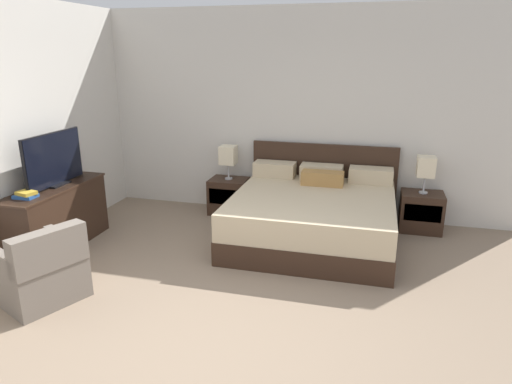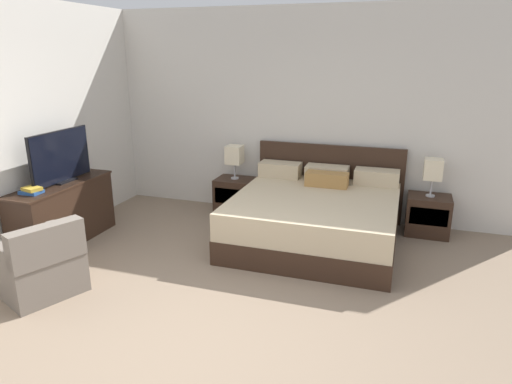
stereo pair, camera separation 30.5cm
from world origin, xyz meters
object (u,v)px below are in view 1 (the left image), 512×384
object	(u,v)px
nightstand_right	(421,212)
book_red_cover	(26,196)
bed	(313,215)
dresser	(57,216)
armchair_by_window	(41,272)
table_lamp_right	(426,167)
book_blue_cover	(26,193)
table_lamp_left	(228,155)
nightstand_left	(229,196)
tv	(54,160)

from	to	relation	value
nightstand_right	book_red_cover	size ratio (longest dim) A/B	2.44
bed	dresser	distance (m)	3.09
book_red_cover	dresser	bearing A→B (deg)	90.16
bed	armchair_by_window	xyz separation A→B (m)	(-2.27, -2.10, -0.04)
nightstand_right	dresser	size ratio (longest dim) A/B	0.38
bed	nightstand_right	size ratio (longest dim) A/B	3.75
nightstand_right	armchair_by_window	world-z (taller)	armchair_by_window
nightstand_right	table_lamp_right	distance (m)	0.60
book_blue_cover	book_red_cover	bearing A→B (deg)	180.00
book_blue_cover	table_lamp_left	bearing A→B (deg)	53.60
bed	book_red_cover	size ratio (longest dim) A/B	9.16
bed	nightstand_left	xyz separation A→B (m)	(-1.33, 0.69, -0.07)
table_lamp_left	book_red_cover	world-z (taller)	table_lamp_left
bed	nightstand_left	world-z (taller)	bed
nightstand_right	table_lamp_right	xyz separation A→B (m)	(0.00, 0.00, 0.60)
dresser	book_blue_cover	bearing A→B (deg)	-87.93
nightstand_right	book_red_cover	bearing A→B (deg)	-153.28
bed	nightstand_right	world-z (taller)	bed
dresser	tv	size ratio (longest dim) A/B	1.49
book_blue_cover	tv	bearing A→B (deg)	91.48
table_lamp_left	table_lamp_right	bearing A→B (deg)	0.00
dresser	book_blue_cover	world-z (taller)	book_blue_cover
armchair_by_window	bed	bearing A→B (deg)	42.70
tv	table_lamp_left	bearing A→B (deg)	45.67
bed	armchair_by_window	bearing A→B (deg)	-137.30
bed	table_lamp_right	distance (m)	1.59
table_lamp_left	tv	size ratio (longest dim) A/B	0.51
dresser	book_red_cover	world-z (taller)	book_red_cover
nightstand_left	table_lamp_right	xyz separation A→B (m)	(2.65, 0.00, 0.60)
nightstand_left	tv	world-z (taller)	tv
book_blue_cover	table_lamp_right	bearing A→B (deg)	26.81
nightstand_right	dresser	bearing A→B (deg)	-158.18
book_blue_cover	nightstand_left	bearing A→B (deg)	53.58
nightstand_right	book_red_cover	distance (m)	4.78
book_red_cover	nightstand_right	bearing A→B (deg)	26.72
nightstand_right	dresser	distance (m)	4.57
dresser	nightstand_right	bearing A→B (deg)	21.82
tv	bed	bearing A→B (deg)	17.74
armchair_by_window	table_lamp_left	bearing A→B (deg)	71.26
bed	book_red_cover	world-z (taller)	bed
table_lamp_left	table_lamp_right	size ratio (longest dim) A/B	1.00
table_lamp_left	dresser	distance (m)	2.37
nightstand_left	nightstand_right	xyz separation A→B (m)	(2.65, 0.00, 0.00)
table_lamp_right	book_red_cover	world-z (taller)	table_lamp_right
dresser	armchair_by_window	distance (m)	1.27
armchair_by_window	book_red_cover	bearing A→B (deg)	134.48
nightstand_right	table_lamp_right	bearing A→B (deg)	90.00
table_lamp_right	tv	size ratio (longest dim) A/B	0.51
table_lamp_left	table_lamp_right	distance (m)	2.65
table_lamp_left	book_blue_cover	xyz separation A→B (m)	(-1.58, -2.14, -0.04)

